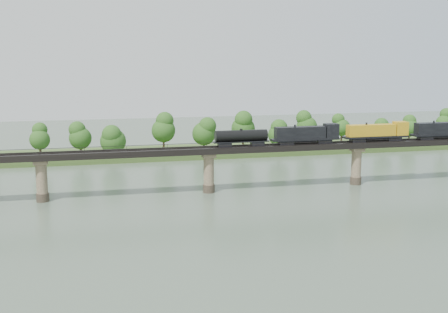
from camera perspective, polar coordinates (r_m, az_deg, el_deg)
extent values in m
plane|color=#3D4E3D|center=(113.38, 1.45, -7.23)|extent=(400.00, 400.00, 0.00)
cube|color=#324B1E|center=(194.49, -4.73, 0.42)|extent=(300.00, 24.00, 1.60)
cylinder|color=#473A2D|center=(139.39, -17.94, -3.96)|extent=(3.00, 3.00, 2.00)
cylinder|color=#907D5E|center=(138.38, -18.04, -2.15)|extent=(2.60, 2.60, 9.00)
cube|color=#907D5E|center=(137.60, -18.13, -0.53)|extent=(3.20, 3.20, 1.00)
cylinder|color=#473A2D|center=(141.31, -1.55, -3.26)|extent=(3.00, 3.00, 2.00)
cylinder|color=#907D5E|center=(140.32, -1.56, -1.47)|extent=(2.60, 2.60, 9.00)
cube|color=#907D5E|center=(139.55, -1.57, 0.14)|extent=(3.20, 3.20, 1.00)
cylinder|color=#473A2D|center=(153.98, 13.22, -2.39)|extent=(3.00, 3.00, 2.00)
cylinder|color=#907D5E|center=(153.07, 13.29, -0.75)|extent=(2.60, 2.60, 9.00)
cube|color=#907D5E|center=(152.37, 13.35, 0.73)|extent=(3.20, 3.20, 1.00)
cube|color=black|center=(139.34, -1.57, 0.64)|extent=(220.00, 5.00, 1.50)
cube|color=black|center=(138.47, -1.51, 0.93)|extent=(220.00, 0.12, 0.16)
cube|color=black|center=(139.93, -1.63, 1.03)|extent=(220.00, 0.12, 0.16)
cube|color=black|center=(136.78, -1.38, 1.08)|extent=(220.00, 0.10, 0.10)
cube|color=black|center=(141.43, -1.76, 1.38)|extent=(220.00, 0.10, 0.10)
cube|color=black|center=(136.83, -1.38, 0.93)|extent=(0.08, 0.08, 0.70)
cube|color=black|center=(141.48, -1.76, 1.24)|extent=(0.08, 0.08, 0.70)
cylinder|color=#382619|center=(184.49, -18.13, 0.20)|extent=(0.70, 0.70, 3.51)
sphere|color=#1D4614|center=(183.76, -18.22, 1.64)|extent=(6.31, 6.31, 6.31)
sphere|color=#1D4614|center=(183.36, -18.27, 2.54)|extent=(4.73, 4.73, 4.73)
cylinder|color=#382619|center=(186.22, -14.33, 0.46)|extent=(0.70, 0.70, 3.34)
sphere|color=#1D4614|center=(185.53, -14.39, 1.82)|extent=(7.18, 7.18, 7.18)
sphere|color=#1D4614|center=(185.15, -14.43, 2.67)|extent=(5.39, 5.39, 5.39)
cylinder|color=#382619|center=(183.59, -11.16, 0.37)|extent=(0.70, 0.70, 2.83)
sphere|color=#1D4614|center=(182.99, -11.20, 1.53)|extent=(8.26, 8.26, 8.26)
sphere|color=#1D4614|center=(182.65, -11.22, 2.26)|extent=(6.19, 6.19, 6.19)
cylinder|color=#382619|center=(191.12, -6.14, 1.07)|extent=(0.70, 0.70, 3.96)
sphere|color=#1D4614|center=(190.34, -6.17, 2.64)|extent=(8.07, 8.07, 8.07)
sphere|color=#1D4614|center=(189.93, -6.19, 3.63)|extent=(6.05, 6.05, 6.05)
cylinder|color=#382619|center=(191.70, -2.05, 1.04)|extent=(0.70, 0.70, 3.27)
sphere|color=#1D4614|center=(191.04, -2.06, 2.33)|extent=(8.03, 8.03, 8.03)
sphere|color=#1D4614|center=(190.68, -2.07, 3.14)|extent=(6.02, 6.02, 6.02)
cylinder|color=#382619|center=(195.86, 1.95, 1.34)|extent=(0.70, 0.70, 3.92)
sphere|color=#1D4614|center=(195.10, 1.96, 2.86)|extent=(8.29, 8.29, 8.29)
sphere|color=#1D4614|center=(194.70, 1.96, 3.81)|extent=(6.21, 6.21, 6.21)
cylinder|color=#382619|center=(192.44, 5.62, 1.00)|extent=(0.70, 0.70, 3.02)
sphere|color=#1D4614|center=(191.83, 5.65, 2.19)|extent=(7.74, 7.74, 7.74)
sphere|color=#1D4614|center=(191.49, 5.66, 2.94)|extent=(5.80, 5.80, 5.80)
cylinder|color=#382619|center=(204.89, 8.37, 1.62)|extent=(0.70, 0.70, 3.80)
sphere|color=#1D4614|center=(204.19, 8.41, 3.03)|extent=(7.47, 7.47, 7.47)
sphere|color=#1D4614|center=(203.82, 8.43, 3.91)|extent=(5.60, 5.60, 5.60)
cylinder|color=#382619|center=(210.42, 11.83, 1.68)|extent=(0.70, 0.70, 3.38)
sphere|color=#1D4614|center=(209.81, 11.87, 2.90)|extent=(6.23, 6.23, 6.23)
sphere|color=#1D4614|center=(209.47, 11.90, 3.66)|extent=(4.67, 4.67, 4.67)
cylinder|color=#382619|center=(211.48, 15.90, 1.46)|extent=(0.70, 0.70, 2.77)
sphere|color=#1D4614|center=(210.97, 15.95, 2.46)|extent=(7.04, 7.04, 7.04)
sphere|color=#1D4614|center=(210.68, 15.98, 3.08)|extent=(5.28, 5.28, 5.28)
cylinder|color=#382619|center=(222.49, 18.27, 1.78)|extent=(0.70, 0.70, 2.94)
sphere|color=#1D4614|center=(221.97, 18.33, 2.79)|extent=(6.73, 6.73, 6.73)
sphere|color=#1D4614|center=(221.69, 18.36, 3.41)|extent=(5.05, 5.05, 5.05)
cylinder|color=#382619|center=(226.05, 21.36, 1.85)|extent=(0.70, 0.70, 3.94)
sphere|color=#1D4614|center=(225.39, 21.45, 3.17)|extent=(6.17, 6.17, 6.17)
sphere|color=#1D4614|center=(225.04, 21.51, 4.00)|extent=(4.62, 4.62, 4.62)
cube|color=black|center=(161.73, 19.75, 1.85)|extent=(3.79, 2.27, 1.04)
cube|color=black|center=(164.49, 21.29, 2.12)|extent=(17.99, 2.84, 0.47)
cube|color=black|center=(163.48, 20.92, 2.71)|extent=(13.26, 2.56, 3.03)
cylinder|color=black|center=(164.56, 21.28, 1.94)|extent=(5.68, 1.33, 1.33)
cube|color=black|center=(156.85, 16.83, 1.77)|extent=(3.79, 2.27, 1.04)
cube|color=black|center=(152.00, 13.41, 1.66)|extent=(3.79, 2.27, 1.04)
cube|color=black|center=(154.26, 15.15, 1.96)|extent=(17.99, 2.84, 0.47)
cube|color=#BC8717|center=(153.37, 14.71, 2.59)|extent=(13.26, 2.56, 3.03)
cube|color=#BC8717|center=(157.44, 17.48, 2.75)|extent=(3.41, 2.84, 3.60)
cylinder|color=black|center=(154.34, 15.14, 1.77)|extent=(5.68, 1.33, 1.33)
cube|color=black|center=(148.08, 10.11, 1.56)|extent=(3.79, 2.27, 1.04)
cube|color=black|center=(144.37, 6.30, 1.44)|extent=(3.79, 2.27, 1.04)
cube|color=black|center=(146.04, 8.24, 1.76)|extent=(17.99, 2.84, 0.47)
cube|color=black|center=(145.29, 7.73, 2.43)|extent=(13.26, 2.56, 3.03)
cube|color=black|center=(148.44, 10.82, 2.61)|extent=(3.41, 2.84, 3.60)
cylinder|color=black|center=(146.12, 8.23, 1.56)|extent=(5.68, 1.33, 1.33)
cube|color=black|center=(142.08, 3.41, 1.34)|extent=(3.31, 2.08, 1.04)
cube|color=black|center=(139.97, 0.06, 1.22)|extent=(3.31, 2.08, 1.04)
cube|color=black|center=(140.87, 1.75, 1.53)|extent=(14.21, 2.27, 0.28)
cylinder|color=black|center=(140.64, 1.75, 2.14)|extent=(13.26, 2.84, 2.84)
cylinder|color=black|center=(140.43, 1.75, 2.75)|extent=(0.66, 0.66, 0.47)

